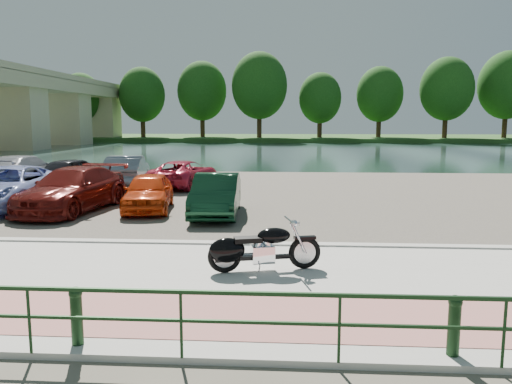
% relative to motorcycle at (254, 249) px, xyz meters
% --- Properties ---
extents(ground, '(200.00, 200.00, 0.00)m').
position_rel_motorcycle_xyz_m(ground, '(-0.68, 0.23, -0.56)').
color(ground, '#595447').
rests_on(ground, ground).
extents(promenade, '(60.00, 6.00, 0.10)m').
position_rel_motorcycle_xyz_m(promenade, '(-0.68, -0.77, -0.51)').
color(promenade, '#AEABA3').
rests_on(promenade, ground).
extents(pink_path, '(60.00, 2.00, 0.01)m').
position_rel_motorcycle_xyz_m(pink_path, '(-0.68, -2.27, -0.46)').
color(pink_path, '#AB6760').
rests_on(pink_path, promenade).
extents(kerb, '(60.00, 0.30, 0.14)m').
position_rel_motorcycle_xyz_m(kerb, '(-0.68, 2.23, -0.49)').
color(kerb, '#AEABA3').
rests_on(kerb, ground).
extents(parking_lot, '(60.00, 18.00, 0.04)m').
position_rel_motorcycle_xyz_m(parking_lot, '(-0.68, 11.23, -0.54)').
color(parking_lot, '#464038').
rests_on(parking_lot, ground).
extents(river, '(120.00, 40.00, 0.00)m').
position_rel_motorcycle_xyz_m(river, '(-0.68, 40.23, -0.56)').
color(river, black).
rests_on(river, ground).
extents(far_bank, '(120.00, 24.00, 0.60)m').
position_rel_motorcycle_xyz_m(far_bank, '(-0.68, 72.23, -0.26)').
color(far_bank, '#204B1A').
rests_on(far_bank, ground).
extents(bridge, '(7.00, 56.00, 8.55)m').
position_rel_motorcycle_xyz_m(bridge, '(-28.68, 41.25, 4.96)').
color(bridge, '#C4B388').
rests_on(bridge, ground).
extents(railing, '(24.04, 0.05, 0.90)m').
position_rel_motorcycle_xyz_m(railing, '(-0.68, -3.77, 0.23)').
color(railing, black).
rests_on(railing, promenade).
extents(bollards, '(10.68, 0.18, 0.81)m').
position_rel_motorcycle_xyz_m(bollards, '(-2.35, -3.47, -0.02)').
color(bollards, black).
rests_on(bollards, promenade).
extents(far_trees, '(70.25, 10.68, 12.52)m').
position_rel_motorcycle_xyz_m(far_trees, '(3.68, 66.02, 6.93)').
color(far_trees, '#352113').
rests_on(far_trees, far_bank).
extents(motorcycle, '(2.29, 0.92, 1.05)m').
position_rel_motorcycle_xyz_m(motorcycle, '(0.00, 0.00, 0.00)').
color(motorcycle, black).
rests_on(motorcycle, promenade).
extents(car_2, '(2.88, 5.48, 1.47)m').
position_rel_motorcycle_xyz_m(car_2, '(-9.29, 7.20, 0.21)').
color(car_2, '#939FD7').
rests_on(car_2, parking_lot).
extents(car_3, '(2.70, 5.33, 1.48)m').
position_rel_motorcycle_xyz_m(car_3, '(-6.72, 6.73, 0.22)').
color(car_3, '#5A100C').
rests_on(car_3, parking_lot).
extents(car_4, '(2.09, 3.98, 1.29)m').
position_rel_motorcycle_xyz_m(car_4, '(-4.15, 7.03, 0.12)').
color(car_4, red).
rests_on(car_4, parking_lot).
extents(car_5, '(1.64, 4.17, 1.35)m').
position_rel_motorcycle_xyz_m(car_5, '(-1.68, 6.24, 0.15)').
color(car_5, black).
rests_on(car_5, parking_lot).
extents(car_7, '(2.31, 5.27, 1.51)m').
position_rel_motorcycle_xyz_m(car_7, '(-11.67, 12.55, 0.23)').
color(car_7, '#94949C').
rests_on(car_7, parking_lot).
extents(car_8, '(2.43, 4.36, 1.40)m').
position_rel_motorcycle_xyz_m(car_8, '(-9.31, 12.75, 0.18)').
color(car_8, black).
rests_on(car_8, parking_lot).
extents(car_9, '(2.25, 4.66, 1.47)m').
position_rel_motorcycle_xyz_m(car_9, '(-6.84, 13.00, 0.21)').
color(car_9, slate).
rests_on(car_9, parking_lot).
extents(car_10, '(2.92, 4.81, 1.25)m').
position_rel_motorcycle_xyz_m(car_10, '(-4.20, 13.13, 0.10)').
color(car_10, '#A81C33').
rests_on(car_10, parking_lot).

